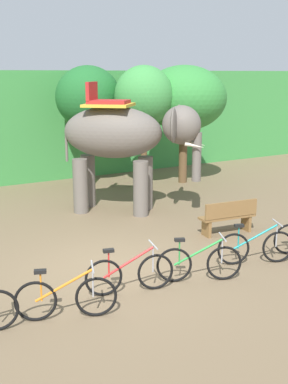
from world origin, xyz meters
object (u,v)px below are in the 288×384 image
tree_center_left (184,99)px  bike_red (130,273)px  bike_teal (256,247)px  elephant (124,138)px  bike_orange (66,297)px  tree_left (144,97)px  wooden_bench (229,216)px  tree_far_right (88,98)px  bike_green (199,263)px

tree_center_left → bike_red: size_ratio=2.58×
bike_teal → elephant: bearing=95.0°
bike_orange → bike_teal: 4.45m
tree_left → wooden_bench: bearing=-97.4°
tree_far_right → bike_red: 9.71m
tree_center_left → bike_orange: tree_center_left is taller
tree_left → elephant: (-1.95, -2.18, -1.03)m
tree_center_left → elephant: size_ratio=1.13×
tree_left → wooden_bench: 6.14m
tree_far_right → bike_teal: (-0.14, -8.86, -2.79)m
tree_left → bike_orange: 10.01m
bike_red → bike_orange: bearing=-166.2°
bike_teal → bike_orange: bearing=-177.0°
bike_orange → wooden_bench: size_ratio=1.05×
tree_far_right → wooden_bench: 7.53m
tree_far_right → bike_red: bearing=-110.0°
bike_orange → bike_red: size_ratio=0.97×
wooden_bench → tree_left: bearing=82.6°
tree_left → bike_green: bearing=-112.8°
elephant → bike_teal: size_ratio=2.39×
tree_center_left → bike_green: 9.48m
tree_center_left → bike_teal: 8.65m
bike_teal → tree_far_right: bearing=89.1°
tree_left → wooden_bench: size_ratio=2.79×
tree_center_left → bike_teal: bearing=-113.9°
bike_green → tree_center_left: bearing=57.1°
tree_center_left → wooden_bench: size_ratio=2.80×
bike_red → bike_green: size_ratio=1.06×
elephant → bike_green: 5.67m
bike_teal → bike_green: bearing=-175.7°
bike_teal → wooden_bench: bike_teal is taller
bike_orange → bike_teal: bearing=3.0°
tree_far_right → bike_teal: tree_far_right is taller
elephant → bike_red: (-2.60, -5.01, -1.82)m
tree_left → bike_orange: (-5.95, -7.53, -2.84)m
tree_center_left → wooden_bench: tree_center_left is taller
tree_far_right → tree_left: (1.37, -1.56, 0.05)m
tree_far_right → bike_orange: tree_far_right is taller
tree_far_right → elephant: (-0.58, -3.74, -0.97)m
tree_far_right → tree_left: tree_far_right is taller
bike_orange → bike_red: 1.45m
bike_red → wooden_bench: size_ratio=1.09×
tree_left → bike_teal: bearing=-101.7°
tree_left → elephant: 3.10m
tree_far_right → elephant: size_ratio=1.13×
tree_far_right → tree_left: 2.08m
elephant → wooden_bench: 3.90m
tree_left → tree_center_left: (1.82, 0.20, -0.11)m
tree_left → bike_green: 8.53m
elephant → bike_red: 5.93m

